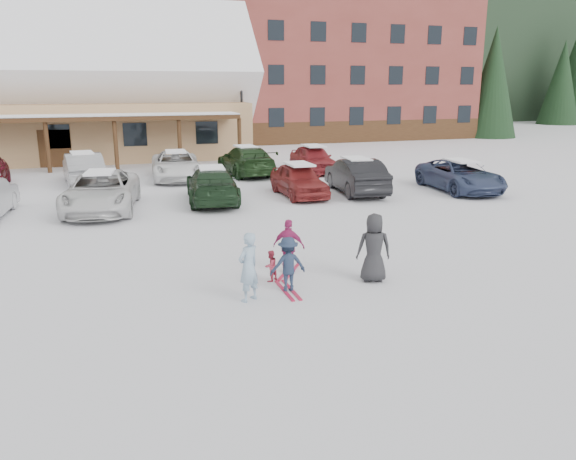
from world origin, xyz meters
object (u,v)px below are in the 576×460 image
object	(u,v)px
bystander_dark	(374,248)
parked_car_12	(313,159)
adult_skier	(248,267)
parked_car_4	(299,180)
lamp_post	(242,103)
parked_car_5	(356,176)
parked_car_9	(83,168)
parked_car_6	(460,176)
parked_car_11	(246,161)
parked_car_10	(176,165)
day_lodge	(23,97)
parked_car_2	(101,191)
child_navy	(288,264)
parked_car_3	(212,185)
alpine_hotel	(309,41)
child_magenta	(289,246)
toddler_red	(271,266)

from	to	relation	value
bystander_dark	parked_car_12	bearing A→B (deg)	-89.23
adult_skier	parked_car_4	distance (m)	12.42
bystander_dark	parked_car_12	world-z (taller)	bystander_dark
adult_skier	bystander_dark	xyz separation A→B (m)	(3.25, 0.33, 0.06)
lamp_post	parked_car_4	world-z (taller)	lamp_post
parked_car_5	parked_car_9	bearing A→B (deg)	-21.99
bystander_dark	parked_car_6	xyz separation A→B (m)	(9.27, 9.92, -0.16)
parked_car_11	parked_car_9	bearing A→B (deg)	0.23
bystander_dark	parked_car_4	bearing A→B (deg)	-83.03
parked_car_4	parked_car_5	xyz separation A→B (m)	(2.66, -0.13, 0.07)
parked_car_10	day_lodge	bearing A→B (deg)	129.32
lamp_post	parked_car_2	xyz separation A→B (m)	(-9.05, -14.70, -2.82)
parked_car_4	parked_car_11	world-z (taller)	parked_car_11
parked_car_2	parked_car_11	xyz separation A→B (m)	(7.44, 7.10, 0.00)
child_navy	parked_car_2	world-z (taller)	parked_car_2
bystander_dark	parked_car_3	distance (m)	11.03
day_lodge	parked_car_11	xyz separation A→B (m)	(12.01, -11.17, -3.18)
alpine_hotel	parked_car_4	distance (m)	30.74
parked_car_4	child_magenta	bearing A→B (deg)	-110.96
alpine_hotel	parked_car_5	world-z (taller)	alpine_hotel
parked_car_4	parked_car_2	bearing A→B (deg)	-176.94
parked_car_11	parked_car_3	bearing A→B (deg)	62.28
child_navy	parked_car_2	size ratio (longest dim) A/B	0.24
toddler_red	child_magenta	distance (m)	0.86
lamp_post	parked_car_6	distance (m)	16.87
parked_car_4	day_lodge	bearing A→B (deg)	125.15
day_lodge	lamp_post	bearing A→B (deg)	-14.66
lamp_post	bystander_dark	size ratio (longest dim) A/B	3.70
toddler_red	parked_car_5	xyz separation A→B (m)	(6.91, 10.09, 0.39)
toddler_red	parked_car_10	xyz separation A→B (m)	(-0.29, 16.43, 0.33)
child_navy	parked_car_2	distance (m)	11.28
parked_car_9	parked_car_6	bearing A→B (deg)	149.47
day_lodge	adult_skier	xyz separation A→B (m)	(7.69, -29.07, -3.15)
parked_car_3	parked_car_5	world-z (taller)	parked_car_5
adult_skier	parked_car_11	size ratio (longest dim) A/B	0.30
parked_car_5	parked_car_10	world-z (taller)	parked_car_5
child_navy	child_magenta	world-z (taller)	child_magenta
child_magenta	parked_car_12	xyz separation A→B (m)	(6.64, 16.07, 0.03)
parked_car_2	alpine_hotel	bearing A→B (deg)	64.43
alpine_hotel	parked_car_5	xyz separation A→B (m)	(-7.84, -27.92, -7.85)
parked_car_9	alpine_hotel	bearing A→B (deg)	-139.04
parked_car_10	parked_car_4	bearing A→B (deg)	-49.94
child_magenta	parked_car_9	world-z (taller)	parked_car_9
day_lodge	adult_skier	world-z (taller)	day_lodge
adult_skier	bystander_dark	bearing A→B (deg)	152.85
toddler_red	parked_car_4	xyz separation A→B (m)	(4.25, 10.23, 0.31)
day_lodge	alpine_hotel	world-z (taller)	alpine_hotel
alpine_hotel	child_navy	size ratio (longest dim) A/B	23.90
day_lodge	child_magenta	size ratio (longest dim) A/B	20.60
day_lodge	lamp_post	size ratio (longest dim) A/B	4.58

